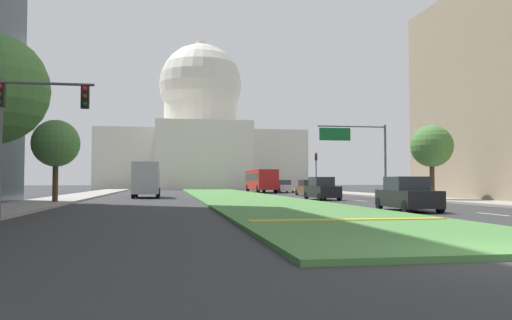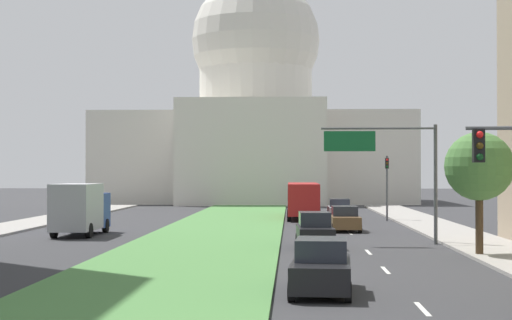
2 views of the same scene
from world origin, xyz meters
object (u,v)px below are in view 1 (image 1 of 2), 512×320
Objects in this scene: capitol_building at (201,134)px; box_truck_delivery at (147,179)px; traffic_light_far_right at (316,167)px; sedan_distant at (309,188)px; sedan_far_horizon at (283,187)px; traffic_light_near_left at (25,118)px; street_tree_left_mid at (56,144)px; sedan_lead_stopped at (407,195)px; city_bus at (261,179)px; overhead_guide_sign at (360,145)px; street_tree_right_mid at (432,147)px; sedan_midblock at (322,189)px.

box_truck_delivery is at bearing -98.52° from capitol_building.
traffic_light_far_right is at bearing -72.98° from capitol_building.
sedan_far_horizon reaches higher than sedan_distant.
traffic_light_near_left is at bearing -120.87° from sedan_distant.
traffic_light_far_right is 25.92m from box_truck_delivery.
street_tree_left_mid reaches higher than sedan_lead_stopped.
sedan_distant is (-4.10, -11.12, -2.54)m from traffic_light_far_right.
traffic_light_far_right is (12.29, -40.16, -7.63)m from capitol_building.
street_tree_left_mid reaches higher than city_bus.
overhead_guide_sign is 1.12× the size of street_tree_right_mid.
sedan_midblock is at bearing -100.76° from sedan_distant.
box_truck_delivery is at bearing -164.88° from sedan_distant.
sedan_lead_stopped is at bearing -95.26° from sedan_distant.
traffic_light_far_right is 27.32m from street_tree_right_mid.
overhead_guide_sign reaches higher than street_tree_left_mid.
city_bus is (-2.55, 14.20, 0.99)m from sedan_distant.
sedan_midblock is (0.23, 15.45, 0.04)m from sedan_lead_stopped.
overhead_guide_sign is at bearing -86.56° from sedan_far_horizon.
street_tree_left_mid reaches higher than traffic_light_near_left.
box_truck_delivery is (-14.00, 23.18, 0.85)m from sedan_lead_stopped.
traffic_light_far_right is 0.81× the size of box_truck_delivery.
sedan_distant is at bearing 101.18° from overhead_guide_sign.
capitol_building reaches higher than box_truck_delivery.
street_tree_left_mid is at bearing -126.93° from sedan_far_horizon.
capitol_building reaches higher than sedan_lead_stopped.
traffic_light_near_left reaches higher than sedan_distant.
capitol_building reaches higher than street_tree_left_mid.
sedan_far_horizon is (-1.43, 23.77, -3.90)m from overhead_guide_sign.
street_tree_left_mid is at bearing 179.47° from street_tree_right_mid.
traffic_light_near_left is at bearing -81.77° from street_tree_left_mid.
city_bus is (-3.03, 0.09, 0.99)m from sedan_far_horizon.
capitol_building is at bearing 94.09° from sedan_lead_stopped.
box_truck_delivery is at bearing 151.46° from sedan_midblock.
sedan_lead_stopped is (5.65, -78.94, -10.12)m from capitol_building.
overhead_guide_sign reaches higher than sedan_midblock.
sedan_lead_stopped is 1.06× the size of sedan_midblock.
street_tree_right_mid is (13.34, -67.45, -6.79)m from capitol_building.
city_bus reaches higher than sedan_far_horizon.
street_tree_right_mid is at bearing -63.56° from overhead_guide_sign.
overhead_guide_sign is at bearing -80.58° from capitol_building.
capitol_building is at bearing 81.48° from box_truck_delivery.
box_truck_delivery is (-16.55, -4.47, 0.90)m from sedan_distant.
traffic_light_far_right is at bearing -39.62° from sedan_far_horizon.
sedan_midblock is (-6.42, -23.33, -2.45)m from traffic_light_far_right.
street_tree_left_mid is (-26.19, -27.04, 0.74)m from traffic_light_far_right.
city_bus is (5.64, -37.08, -9.18)m from capitol_building.
city_bus is (-6.65, 3.08, -1.54)m from traffic_light_far_right.
box_truck_delivery is (-8.35, -55.75, -9.27)m from capitol_building.
capitol_building is 7.61× the size of traffic_light_far_right.
street_tree_right_mid is at bearing 56.17° from sedan_lead_stopped.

